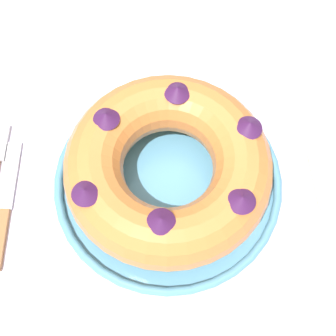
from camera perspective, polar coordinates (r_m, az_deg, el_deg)
The scene contains 5 objects.
ground_plane at distance 1.38m, azimuth -0.31°, elevation -13.63°, with size 8.00×8.00×0.00m, color gray.
dining_table at distance 0.78m, azimuth -0.54°, elevation -5.03°, with size 1.12×0.91×0.73m.
serving_dish at distance 0.66m, azimuth 0.00°, elevation -1.80°, with size 0.32×0.32×0.02m.
bundt_cake at distance 0.62m, azimuth 0.00°, elevation 0.02°, with size 0.28×0.28×0.09m.
cake_knife at distance 0.70m, azimuth -19.35°, elevation -5.08°, with size 0.02×0.19×0.01m.
Camera 1 is at (0.01, -0.26, 1.36)m, focal length 50.00 mm.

